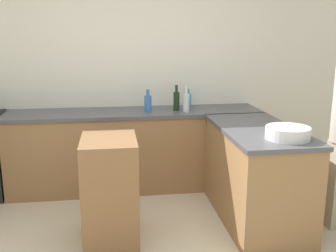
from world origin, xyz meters
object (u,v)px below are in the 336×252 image
Objects in this scene: dish_soap_bottle at (188,100)px; water_bottle_blue at (148,103)px; wine_bottle_dark at (176,100)px; island_table at (110,191)px; mixing_bowl at (288,133)px; vinegar_bottle_clear at (186,102)px.

water_bottle_blue is (-0.49, -0.18, 0.01)m from dish_soap_bottle.
water_bottle_blue is at bearing -160.09° from dish_soap_bottle.
island_table is at bearing -122.70° from wine_bottle_dark.
mixing_bowl is 1.40m from vinegar_bottle_clear.
mixing_bowl is at bearing -7.03° from island_table.
island_table is at bearing -128.45° from vinegar_bottle_clear.
dish_soap_bottle is at bearing 19.91° from water_bottle_blue.
vinegar_bottle_clear is 1.13× the size of water_bottle_blue.
wine_bottle_dark reaches higher than mixing_bowl.
vinegar_bottle_clear is (0.85, 1.07, 0.56)m from island_table.
vinegar_bottle_clear is at bearing -11.79° from water_bottle_blue.
wine_bottle_dark reaches higher than dish_soap_bottle.
dish_soap_bottle is 0.22m from wine_bottle_dark.
water_bottle_blue is (-0.33, -0.03, -0.02)m from wine_bottle_dark.
wine_bottle_dark is at bearing 128.78° from vinegar_bottle_clear.
island_table is 4.17× the size of dish_soap_bottle.
island_table is 3.32× the size of vinegar_bottle_clear.
vinegar_bottle_clear reaches higher than dish_soap_bottle.
island_table is 3.19× the size of wine_bottle_dark.
dish_soap_bottle is at bearing 109.81° from mixing_bowl.
dish_soap_bottle reaches higher than mixing_bowl.
island_table is at bearing 172.97° from mixing_bowl.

